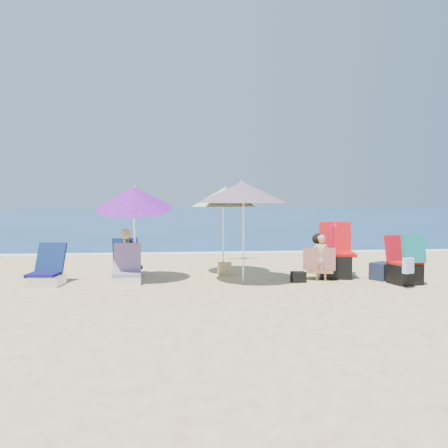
{
  "coord_description": "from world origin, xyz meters",
  "views": [
    {
      "loc": [
        -1.14,
        -7.75,
        1.56
      ],
      "look_at": [
        -0.3,
        1.0,
        1.1
      ],
      "focal_mm": 35.23,
      "sensor_mm": 36.0,
      "label": 1
    }
  ],
  "objects": [
    {
      "name": "bag_navy_b",
      "position": [
        2.82,
        0.56,
        0.17
      ],
      "size": [
        0.56,
        0.52,
        0.34
      ],
      "color": "#161C31",
      "rests_on": "ground"
    },
    {
      "name": "umbrella_turquoise",
      "position": [
        0.0,
        0.51,
        1.73
      ],
      "size": [
        1.84,
        1.84,
        1.96
      ],
      "color": "white",
      "rests_on": "ground"
    },
    {
      "name": "person_center",
      "position": [
        1.56,
        0.63,
        0.44
      ],
      "size": [
        0.68,
        0.57,
        0.91
      ],
      "color": "tan",
      "rests_on": "ground"
    },
    {
      "name": "chair_rainbow",
      "position": [
        -2.19,
        0.67,
        0.2
      ],
      "size": [
        0.56,
        0.68,
        0.74
      ],
      "color": "#C24E44",
      "rests_on": "ground"
    },
    {
      "name": "foam",
      "position": [
        0.0,
        5.1,
        0.02
      ],
      "size": [
        120.0,
        0.5,
        0.04
      ],
      "color": "white",
      "rests_on": "ground"
    },
    {
      "name": "ground",
      "position": [
        0.0,
        0.0,
        0.0
      ],
      "size": [
        120.0,
        120.0,
        0.0
      ],
      "color": "#D8BC84",
      "rests_on": "ground"
    },
    {
      "name": "person_left",
      "position": [
        -2.29,
        1.63,
        0.45
      ],
      "size": [
        0.69,
        0.7,
        0.99
      ],
      "color": "#D4B37F",
      "rests_on": "ground"
    },
    {
      "name": "sea",
      "position": [
        0.0,
        45.0,
        -0.05
      ],
      "size": [
        120.0,
        80.0,
        0.12
      ],
      "color": "navy",
      "rests_on": "ground"
    },
    {
      "name": "camp_chair_right",
      "position": [
        3.02,
        0.04,
        0.34
      ],
      "size": [
        0.63,
        0.88,
        0.95
      ],
      "color": "#A2140B",
      "rests_on": "ground"
    },
    {
      "name": "umbrella_blue",
      "position": [
        -2.05,
        0.78,
        1.62
      ],
      "size": [
        1.48,
        1.53,
        1.98
      ],
      "color": "white",
      "rests_on": "ground"
    },
    {
      "name": "furled_umbrella",
      "position": [
        1.83,
        0.71,
        0.66
      ],
      "size": [
        0.21,
        0.21,
        1.2
      ],
      "color": "red",
      "rests_on": "ground"
    },
    {
      "name": "bag_tan",
      "position": [
        -0.24,
        1.46,
        0.13
      ],
      "size": [
        0.32,
        0.24,
        0.25
      ],
      "color": "tan",
      "rests_on": "ground"
    },
    {
      "name": "umbrella_striped",
      "position": [
        -0.23,
        1.54,
        1.65
      ],
      "size": [
        1.86,
        1.86,
        1.88
      ],
      "color": "white",
      "rests_on": "ground"
    },
    {
      "name": "camp_chair_left",
      "position": [
        1.97,
        0.91,
        0.34
      ],
      "size": [
        0.83,
        0.77,
        1.12
      ],
      "color": "#B00D0C",
      "rests_on": "ground"
    },
    {
      "name": "bag_black_b",
      "position": [
        1.08,
        0.44,
        0.1
      ],
      "size": [
        0.28,
        0.21,
        0.21
      ],
      "color": "black",
      "rests_on": "ground"
    },
    {
      "name": "chair_navy",
      "position": [
        -3.65,
        0.67,
        0.2
      ],
      "size": [
        0.68,
        0.76,
        0.76
      ],
      "color": "#0F0C47",
      "rests_on": "ground"
    }
  ]
}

